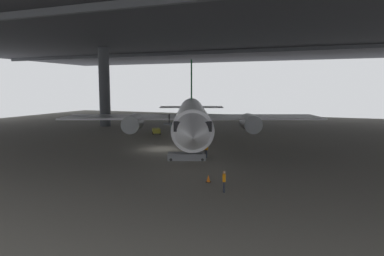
{
  "coord_description": "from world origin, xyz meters",
  "views": [
    {
      "loc": [
        18.29,
        -37.07,
        7.51
      ],
      "look_at": [
        3.66,
        0.93,
        2.64
      ],
      "focal_mm": 32.02,
      "sensor_mm": 36.0,
      "label": 1
    }
  ],
  "objects": [
    {
      "name": "ground_plane",
      "position": [
        0.0,
        0.0,
        0.0
      ],
      "size": [
        110.0,
        110.0,
        0.0
      ],
      "primitive_type": "plane",
      "color": "gray"
    },
    {
      "name": "hangar_structure",
      "position": [
        -0.09,
        13.75,
        15.47
      ],
      "size": [
        121.0,
        99.0,
        16.11
      ],
      "color": "#4C4F54",
      "rests_on": "ground_plane"
    },
    {
      "name": "airplane_main",
      "position": [
        1.86,
        5.53,
        3.55
      ],
      "size": [
        36.96,
        37.1,
        11.99
      ],
      "color": "white",
      "rests_on": "ground_plane"
    },
    {
      "name": "boarding_stairs",
      "position": [
        5.15,
        -4.64,
        0.74
      ],
      "size": [
        4.52,
        2.87,
        4.77
      ],
      "color": "slate",
      "rests_on": "ground_plane"
    },
    {
      "name": "crew_worker_near_nose",
      "position": [
        11.85,
        -13.97,
        0.89
      ],
      "size": [
        0.31,
        0.53,
        1.57
      ],
      "color": "#232838",
      "rests_on": "ground_plane"
    },
    {
      "name": "crew_worker_by_stairs",
      "position": [
        6.78,
        -3.1,
        1.01
      ],
      "size": [
        0.54,
        0.28,
        1.76
      ],
      "color": "#232838",
      "rests_on": "ground_plane"
    },
    {
      "name": "traffic_cone_orange",
      "position": [
        9.98,
        -11.88,
        0.29
      ],
      "size": [
        0.36,
        0.36,
        0.6
      ],
      "color": "black",
      "rests_on": "ground_plane"
    },
    {
      "name": "baggage_tug",
      "position": [
        -6.76,
        11.89,
        0.53
      ],
      "size": [
        2.18,
        2.5,
        0.9
      ],
      "color": "yellow",
      "rests_on": "ground_plane"
    }
  ]
}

